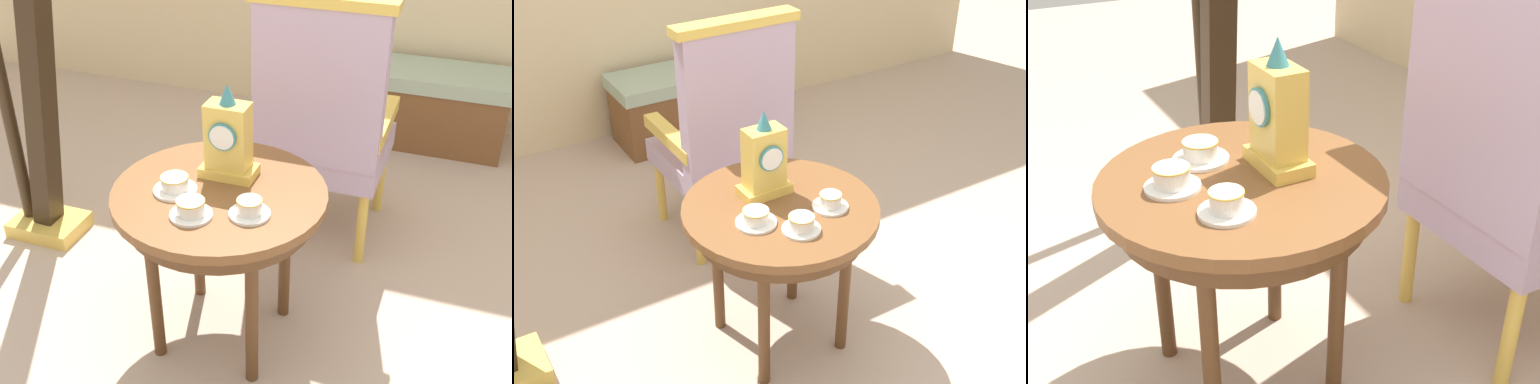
# 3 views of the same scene
# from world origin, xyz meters

# --- Properties ---
(ground_plane) EXTENTS (10.00, 10.00, 0.00)m
(ground_plane) POSITION_xyz_m (0.00, 0.00, 0.00)
(ground_plane) COLOR #BCA38E
(side_table) EXTENTS (0.72, 0.72, 0.63)m
(side_table) POSITION_xyz_m (-0.07, 0.07, 0.56)
(side_table) COLOR brown
(side_table) RESTS_ON ground
(teacup_left) EXTENTS (0.15, 0.15, 0.06)m
(teacup_left) POSITION_xyz_m (-0.20, 0.02, 0.66)
(teacup_left) COLOR white
(teacup_left) RESTS_ON side_table
(teacup_right) EXTENTS (0.14, 0.14, 0.06)m
(teacup_right) POSITION_xyz_m (-0.09, -0.10, 0.66)
(teacup_right) COLOR white
(teacup_right) RESTS_ON side_table
(teacup_center) EXTENTS (0.13, 0.13, 0.06)m
(teacup_center) POSITION_xyz_m (0.08, -0.03, 0.66)
(teacup_center) COLOR white
(teacup_center) RESTS_ON side_table
(mantel_clock) EXTENTS (0.19, 0.11, 0.34)m
(mantel_clock) POSITION_xyz_m (-0.07, 0.18, 0.77)
(mantel_clock) COLOR gold
(mantel_clock) RESTS_ON side_table
(armchair) EXTENTS (0.56, 0.53, 1.14)m
(armchair) POSITION_xyz_m (0.10, 0.80, 0.59)
(armchair) COLOR #B299B7
(armchair) RESTS_ON ground
(harp) EXTENTS (0.40, 0.24, 1.83)m
(harp) POSITION_xyz_m (-1.05, 0.42, 0.74)
(harp) COLOR gold
(harp) RESTS_ON ground
(window_bench) EXTENTS (0.93, 0.40, 0.44)m
(window_bench) POSITION_xyz_m (0.42, 1.95, 0.22)
(window_bench) COLOR #9EB299
(window_bench) RESTS_ON ground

